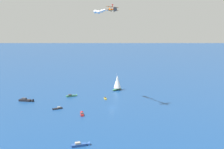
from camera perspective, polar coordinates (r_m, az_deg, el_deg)
ground_plane at (r=149.89m, az=0.00°, el=-7.14°), size 2000.00×2000.00×0.00m
motorboat_near_centre at (r=171.19m, az=-17.77°, el=-5.27°), size 3.21×9.30×2.65m
sailboat_far_port at (r=193.18m, az=1.14°, el=-1.71°), size 9.85×7.01×12.39m
motorboat_far_stbd at (r=150.19m, az=-11.69°, el=-7.13°), size 5.07×4.67×1.59m
motorboat_inshore at (r=103.02m, az=-6.58°, el=-14.66°), size 5.51×6.66×2.01m
motorboat_offshore at (r=168.56m, az=-1.44°, el=-5.16°), size 5.09×3.31×1.46m
motorboat_trailing at (r=177.14m, az=-8.56°, el=-4.50°), size 6.18×6.41×2.06m
motorboat_ahead at (r=138.55m, az=-6.45°, el=-8.37°), size 6.07×3.98×1.74m
biplane_lead at (r=144.11m, az=0.06°, el=13.80°), size 6.45×6.49×3.61m
wingwalker_lead at (r=144.36m, az=0.12°, el=14.64°), size 1.13×1.12×1.53m
smoke_trail_lead at (r=158.34m, az=-2.86°, el=13.33°), size 13.29×13.61×2.60m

